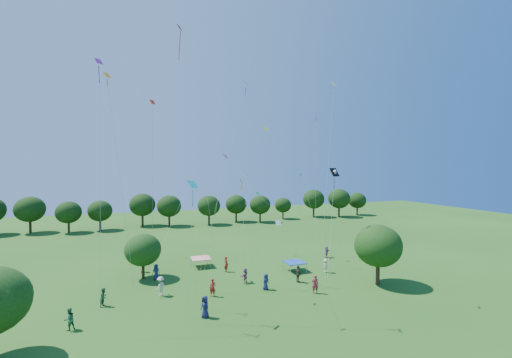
{
  "coord_description": "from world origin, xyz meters",
  "views": [
    {
      "loc": [
        -11.02,
        -15.98,
        12.19
      ],
      "look_at": [
        0.0,
        14.0,
        11.0
      ],
      "focal_mm": 24.0,
      "sensor_mm": 36.0,
      "label": 1
    }
  ],
  "objects_px": {
    "tent_red_stripe": "(201,258)",
    "red_high_kite": "(187,75)",
    "tent_blue": "(295,262)",
    "near_tree_north": "(143,250)",
    "near_tree_east": "(378,246)",
    "pirate_kite": "(335,174)"
  },
  "relations": [
    {
      "from": "tent_red_stripe",
      "to": "tent_blue",
      "type": "xyz_separation_m",
      "value": [
        9.91,
        -5.46,
        0.0
      ]
    },
    {
      "from": "near_tree_north",
      "to": "tent_red_stripe",
      "type": "xyz_separation_m",
      "value": [
        6.71,
        2.16,
        -2.11
      ]
    },
    {
      "from": "near_tree_east",
      "to": "pirate_kite",
      "type": "relative_size",
      "value": 0.58
    },
    {
      "from": "near_tree_north",
      "to": "tent_red_stripe",
      "type": "relative_size",
      "value": 2.22
    },
    {
      "from": "red_high_kite",
      "to": "near_tree_east",
      "type": "bearing_deg",
      "value": -25.22
    },
    {
      "from": "near_tree_north",
      "to": "red_high_kite",
      "type": "xyz_separation_m",
      "value": [
        4.59,
        -1.67,
        18.77
      ]
    },
    {
      "from": "tent_red_stripe",
      "to": "red_high_kite",
      "type": "relative_size",
      "value": 0.08
    },
    {
      "from": "tent_red_stripe",
      "to": "near_tree_north",
      "type": "bearing_deg",
      "value": -162.19
    },
    {
      "from": "near_tree_east",
      "to": "tent_red_stripe",
      "type": "bearing_deg",
      "value": 142.3
    },
    {
      "from": "tent_blue",
      "to": "red_high_kite",
      "type": "distance_m",
      "value": 24.15
    },
    {
      "from": "pirate_kite",
      "to": "tent_red_stripe",
      "type": "bearing_deg",
      "value": 140.59
    },
    {
      "from": "near_tree_north",
      "to": "tent_blue",
      "type": "xyz_separation_m",
      "value": [
        16.62,
        -3.31,
        -2.11
      ]
    },
    {
      "from": "near_tree_east",
      "to": "tent_blue",
      "type": "xyz_separation_m",
      "value": [
        -6.1,
        6.91,
        -2.96
      ]
    },
    {
      "from": "tent_blue",
      "to": "red_high_kite",
      "type": "relative_size",
      "value": 0.08
    },
    {
      "from": "near_tree_north",
      "to": "red_high_kite",
      "type": "relative_size",
      "value": 0.19
    },
    {
      "from": "near_tree_north",
      "to": "pirate_kite",
      "type": "bearing_deg",
      "value": -22.61
    },
    {
      "from": "near_tree_north",
      "to": "tent_red_stripe",
      "type": "height_order",
      "value": "near_tree_north"
    },
    {
      "from": "tent_red_stripe",
      "to": "pirate_kite",
      "type": "distance_m",
      "value": 18.88
    },
    {
      "from": "near_tree_north",
      "to": "near_tree_east",
      "type": "height_order",
      "value": "near_tree_east"
    },
    {
      "from": "near_tree_north",
      "to": "near_tree_east",
      "type": "distance_m",
      "value": 24.93
    },
    {
      "from": "tent_blue",
      "to": "pirate_kite",
      "type": "bearing_deg",
      "value": -63.2
    },
    {
      "from": "tent_blue",
      "to": "tent_red_stripe",
      "type": "bearing_deg",
      "value": 151.13
    }
  ]
}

